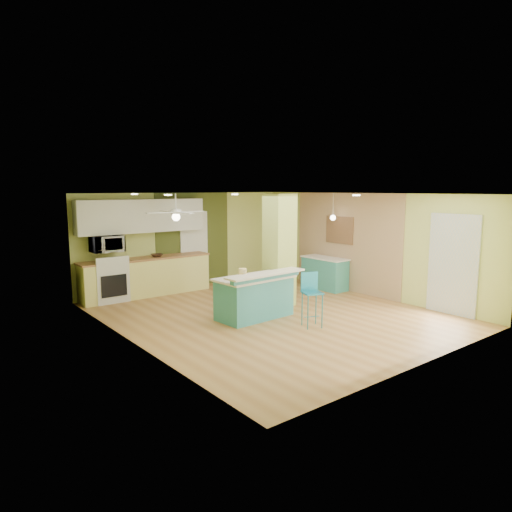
% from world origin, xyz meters
% --- Properties ---
extents(floor, '(6.00, 7.00, 0.01)m').
position_xyz_m(floor, '(0.00, 0.00, -0.01)').
color(floor, '#9C6836').
rests_on(floor, ground).
extents(ceiling, '(6.00, 7.00, 0.01)m').
position_xyz_m(ceiling, '(0.00, 0.00, 2.50)').
color(ceiling, white).
rests_on(ceiling, wall_back).
extents(wall_back, '(6.00, 0.01, 2.50)m').
position_xyz_m(wall_back, '(0.00, 3.50, 1.25)').
color(wall_back, '#C8D471').
rests_on(wall_back, floor).
extents(wall_front, '(6.00, 0.01, 2.50)m').
position_xyz_m(wall_front, '(0.00, -3.50, 1.25)').
color(wall_front, '#C8D471').
rests_on(wall_front, floor).
extents(wall_left, '(0.01, 7.00, 2.50)m').
position_xyz_m(wall_left, '(-3.00, 0.00, 1.25)').
color(wall_left, '#C8D471').
rests_on(wall_left, floor).
extents(wall_right, '(0.01, 7.00, 2.50)m').
position_xyz_m(wall_right, '(3.00, 0.00, 1.25)').
color(wall_right, '#C8D471').
rests_on(wall_right, floor).
extents(wood_panel, '(0.02, 3.40, 2.50)m').
position_xyz_m(wood_panel, '(2.99, 0.60, 1.25)').
color(wood_panel, '#9B7758').
rests_on(wood_panel, floor).
extents(olive_accent, '(2.20, 0.02, 2.50)m').
position_xyz_m(olive_accent, '(0.20, 3.49, 1.25)').
color(olive_accent, '#495321').
rests_on(olive_accent, floor).
extents(interior_door, '(0.82, 0.05, 2.00)m').
position_xyz_m(interior_door, '(0.20, 3.46, 1.00)').
color(interior_door, white).
rests_on(interior_door, floor).
extents(french_door, '(0.04, 1.08, 2.10)m').
position_xyz_m(french_door, '(2.97, -2.30, 1.05)').
color(french_door, silver).
rests_on(french_door, floor).
extents(column, '(0.55, 0.55, 2.50)m').
position_xyz_m(column, '(0.65, 0.50, 1.25)').
color(column, '#AEBF58').
rests_on(column, floor).
extents(kitchen_run, '(3.25, 0.63, 0.94)m').
position_xyz_m(kitchen_run, '(-1.30, 3.20, 0.47)').
color(kitchen_run, '#EBE57B').
rests_on(kitchen_run, floor).
extents(stove, '(0.76, 0.66, 1.08)m').
position_xyz_m(stove, '(-2.25, 3.19, 0.46)').
color(stove, silver).
rests_on(stove, floor).
extents(upper_cabinets, '(3.20, 0.34, 0.80)m').
position_xyz_m(upper_cabinets, '(-1.30, 3.32, 1.95)').
color(upper_cabinets, silver).
rests_on(upper_cabinets, wall_back).
extents(microwave, '(0.70, 0.48, 0.39)m').
position_xyz_m(microwave, '(-2.25, 3.20, 1.35)').
color(microwave, white).
rests_on(microwave, wall_back).
extents(ceiling_fan, '(1.41, 1.41, 0.61)m').
position_xyz_m(ceiling_fan, '(-1.10, 2.00, 2.08)').
color(ceiling_fan, silver).
rests_on(ceiling_fan, ceiling).
extents(pendant_lamp, '(0.14, 0.14, 0.69)m').
position_xyz_m(pendant_lamp, '(2.65, 0.75, 1.88)').
color(pendant_lamp, silver).
rests_on(pendant_lamp, ceiling).
extents(wall_decor, '(0.03, 0.90, 0.70)m').
position_xyz_m(wall_decor, '(2.96, 0.80, 1.55)').
color(wall_decor, brown).
rests_on(wall_decor, wood_panel).
extents(peninsula, '(1.84, 1.06, 0.97)m').
position_xyz_m(peninsula, '(-0.42, 0.01, 0.45)').
color(peninsula, teal).
rests_on(peninsula, floor).
extents(bar_stool, '(0.44, 0.44, 1.04)m').
position_xyz_m(bar_stool, '(0.07, -1.08, 0.69)').
color(bar_stool, teal).
rests_on(bar_stool, floor).
extents(side_counter, '(0.55, 1.29, 0.83)m').
position_xyz_m(side_counter, '(2.70, 1.04, 0.42)').
color(side_counter, teal).
rests_on(side_counter, floor).
extents(fruit_bowl, '(0.36, 0.36, 0.07)m').
position_xyz_m(fruit_bowl, '(-1.04, 3.15, 0.98)').
color(fruit_bowl, '#392517').
rests_on(fruit_bowl, kitchen_run).
extents(canister, '(0.16, 0.16, 0.18)m').
position_xyz_m(canister, '(-0.65, 0.12, 0.94)').
color(canister, yellow).
rests_on(canister, peninsula).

